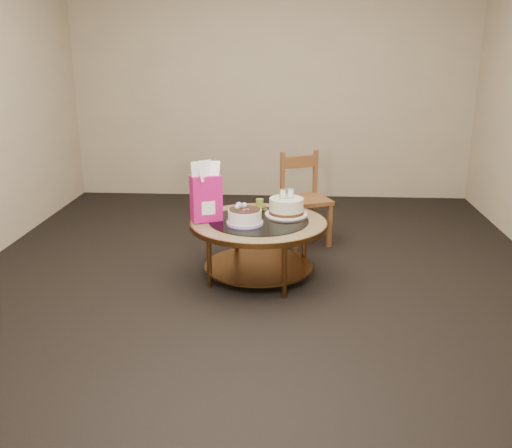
# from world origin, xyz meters

# --- Properties ---
(ground) EXTENTS (5.00, 5.00, 0.00)m
(ground) POSITION_xyz_m (0.00, 0.00, 0.00)
(ground) COLOR black
(ground) RESTS_ON ground
(room_walls) EXTENTS (4.52, 5.02, 2.61)m
(room_walls) POSITION_xyz_m (0.00, 0.00, 1.54)
(room_walls) COLOR tan
(room_walls) RESTS_ON ground
(coffee_table) EXTENTS (1.02, 1.02, 0.46)m
(coffee_table) POSITION_xyz_m (0.00, -0.00, 0.38)
(coffee_table) COLOR brown
(coffee_table) RESTS_ON ground
(decorated_cake) EXTENTS (0.26, 0.26, 0.15)m
(decorated_cake) POSITION_xyz_m (-0.10, -0.10, 0.51)
(decorated_cake) COLOR #B598D7
(decorated_cake) RESTS_ON coffee_table
(cream_cake) EXTENTS (0.32, 0.32, 0.21)m
(cream_cake) POSITION_xyz_m (0.20, 0.15, 0.52)
(cream_cake) COLOR white
(cream_cake) RESTS_ON coffee_table
(gift_bag) EXTENTS (0.25, 0.22, 0.44)m
(gift_bag) POSITION_xyz_m (-0.38, -0.02, 0.67)
(gift_bag) COLOR #C81277
(gift_bag) RESTS_ON coffee_table
(pillar_candle) EXTENTS (0.12, 0.12, 0.09)m
(pillar_candle) POSITION_xyz_m (-0.01, 0.32, 0.49)
(pillar_candle) COLOR #E3D85D
(pillar_candle) RESTS_ON coffee_table
(dining_chair) EXTENTS (0.49, 0.49, 0.80)m
(dining_chair) POSITION_xyz_m (0.35, 0.86, 0.41)
(dining_chair) COLOR brown
(dining_chair) RESTS_ON ground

